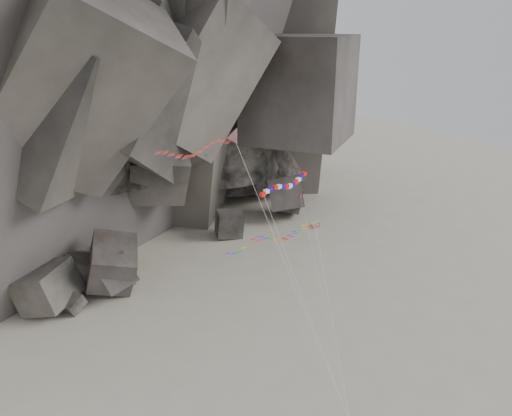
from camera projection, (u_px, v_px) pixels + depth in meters
ground at (270, 380)px, 63.41m from camera, size 260.00×260.00×0.00m
headland at (48, 14)px, 98.28m from camera, size 110.00×70.00×84.00m
boulder_field at (168, 248)px, 90.60m from camera, size 64.14×18.70×10.74m
delta_kite at (193, 149)px, 48.30m from camera, size 14.05×15.59×31.28m
banner_kite at (286, 187)px, 56.34m from camera, size 8.48×15.16×24.33m
parafoil_kite at (270, 238)px, 57.23m from camera, size 13.03×14.00×18.58m
pennant_kite at (315, 261)px, 58.80m from camera, size 5.63×15.32×21.23m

